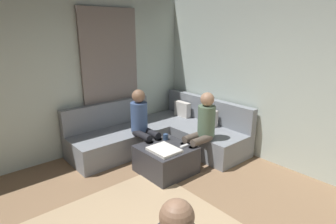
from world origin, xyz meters
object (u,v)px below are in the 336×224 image
Objects in this scene: ottoman at (166,159)px; game_remote at (184,146)px; coffee_mug at (166,137)px; person_on_couch_back at (202,127)px; sectional_couch at (162,133)px; person_on_couch_side at (143,122)px.

game_remote is at bearing 50.71° from ottoman.
coffee_mug is 0.61m from person_on_couch_back.
ottoman is (0.74, -0.54, -0.07)m from sectional_couch.
sectional_couch is 0.92m from ottoman.
ottoman is at bearing -36.18° from sectional_couch.
person_on_couch_side reaches higher than sectional_couch.
person_on_couch_side reaches higher than coffee_mug.
person_on_couch_side reaches higher than ottoman.
person_on_couch_back and person_on_couch_side have the same top height.
person_on_couch_back is at bearing 72.56° from ottoman.
person_on_couch_back is (0.19, 0.60, 0.45)m from ottoman.
sectional_couch reaches higher than game_remote.
sectional_couch is at bearing 145.21° from coffee_mug.
ottoman is 0.63× the size of person_on_couch_side.
game_remote is (0.40, 0.04, -0.04)m from coffee_mug.
sectional_couch is 0.68m from person_on_couch_side.
ottoman is 0.36m from game_remote.
game_remote is (0.18, 0.22, 0.22)m from ottoman.
sectional_couch is at bearing 3.38° from person_on_couch_back.
sectional_couch is 3.36× the size of ottoman.
person_on_couch_side is at bearing -164.15° from game_remote.
game_remote is at bearing -19.30° from sectional_couch.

